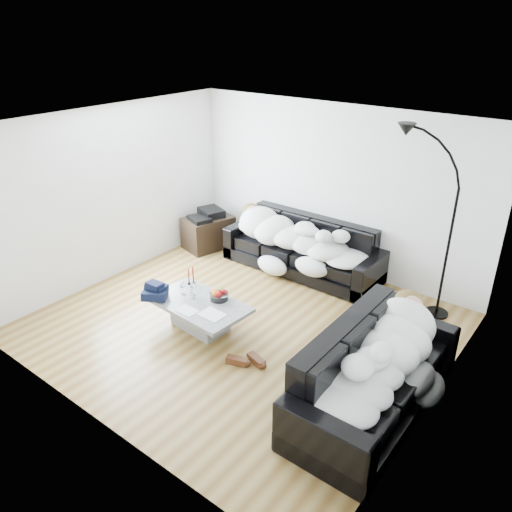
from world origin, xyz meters
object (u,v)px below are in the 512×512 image
Objects in this scene: wine_glass_a at (193,289)px; wine_glass_b at (183,289)px; sofa_right at (376,372)px; sleeper_back at (301,235)px; sofa_back at (302,247)px; coffee_table at (200,315)px; candle_left at (189,277)px; candle_right at (193,276)px; stereo at (207,214)px; floor_lamp at (449,241)px; shoes at (246,360)px; fruit_bowl at (219,294)px; av_cabinet at (208,232)px; sleeper_right at (378,356)px; wine_glass_c at (193,294)px.

wine_glass_b is (-0.11, -0.07, 0.00)m from wine_glass_a.
sofa_right reaches higher than sleeper_back.
sofa_back is 2.21m from coffee_table.
candle_right reaches higher than candle_left.
floor_lamp reaches higher than stereo.
sofa_back is 5.86× the size of shoes.
candle_right is (-0.55, 0.09, 0.06)m from fruit_bowl.
coffee_table is at bearing -124.22° from fruit_bowl.
sofa_back is at bearing 80.66° from wine_glass_a.
wine_glass_a reaches higher than coffee_table.
candle_right is 0.60× the size of shoes.
av_cabinet is (-4.11, 1.95, -0.18)m from sofa_right.
sleeper_right reaches higher than av_cabinet.
sofa_right is at bearing -42.82° from sleeper_back.
wine_glass_a is at bearing -159.34° from fruit_bowl.
wine_glass_b is (-0.46, -0.20, 0.02)m from fruit_bowl.
sofa_right is at bearing -0.17° from wine_glass_c.
candle_right reaches higher than coffee_table.
candle_right is 3.40m from floor_lamp.
fruit_bowl is 0.50m from wine_glass_b.
av_cabinet is at bearing 160.71° from floor_lamp.
candle_right is at bearing -38.08° from av_cabinet.
wine_glass_b is at bearing -163.50° from floor_lamp.
sofa_back reaches higher than candle_right.
wine_glass_c is 1.19m from shoes.
coffee_table is 0.35m from wine_glass_a.
sofa_back is at bearing 89.96° from fruit_bowl.
sleeper_back is 11.93× the size of wine_glass_b.
wine_glass_c is (-0.28, -2.13, -0.18)m from sleeper_back.
av_cabinet is (-2.61, 2.19, 0.23)m from shoes.
fruit_bowl is 1.57× the size of wine_glass_c.
sleeper_back reaches higher than sofa_back.
wine_glass_c is at bearing -47.21° from candle_right.
candle_right is at bearing 84.01° from sleeper_right.
sofa_right is 12.62× the size of wine_glass_a.
sofa_back is 1.99× the size of coffee_table.
candle_right is at bearing -168.25° from floor_lamp.
sleeper_back is at bearing 101.27° from shoes.
wine_glass_a is 0.41× the size of stereo.
wine_glass_a is at bearing 88.28° from sofa_right.
sofa_back is 1.16× the size of floor_lamp.
coffee_table is at bearing 158.90° from shoes.
wine_glass_c is at bearing -97.51° from sleeper_back.
sleeper_back is 2.25m from floor_lamp.
wine_glass_a is at bearing -99.56° from sleeper_back.
sleeper_right is at bearing -5.15° from candle_left.
floor_lamp reaches higher than candle_left.
sofa_right is 1.57m from shoes.
wine_glass_c is at bearing -37.18° from av_cabinet.
fruit_bowl is 0.60m from candle_left.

